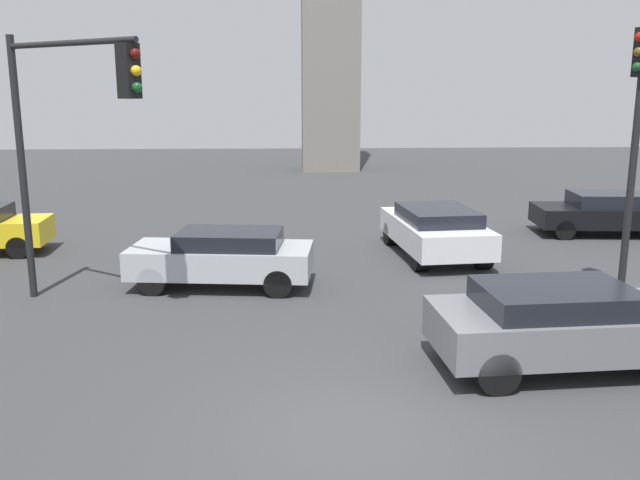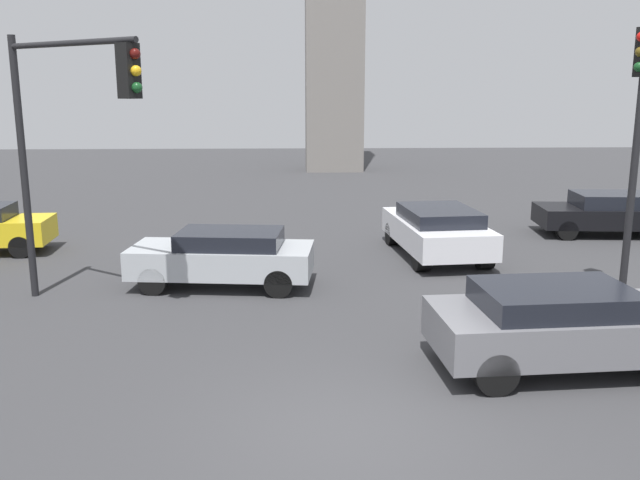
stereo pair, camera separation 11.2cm
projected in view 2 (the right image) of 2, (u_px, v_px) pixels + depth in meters
ground_plane at (346, 433)px, 9.38m from camera, size 91.32×91.32×0.00m
traffic_light_2 at (69, 115)px, 13.77m from camera, size 3.23×2.42×5.72m
traffic_light_3 at (639, 117)px, 14.36m from camera, size 0.49×0.44×5.85m
car_0 at (437, 230)px, 19.08m from camera, size 2.48×4.69×1.41m
car_1 at (224, 256)px, 16.16m from camera, size 4.42×2.22×1.36m
car_2 at (563, 324)px, 11.39m from camera, size 4.52×2.27×1.43m
car_3 at (607, 213)px, 21.92m from camera, size 4.33×2.24×1.36m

